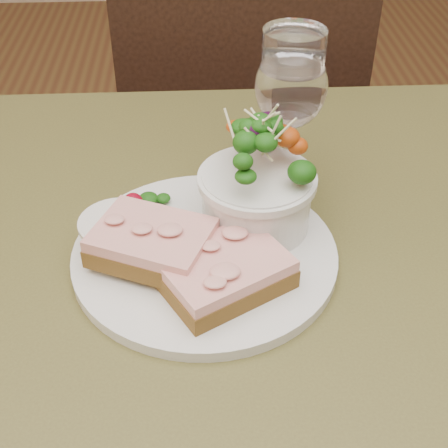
{
  "coord_description": "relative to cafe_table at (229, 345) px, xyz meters",
  "views": [
    {
      "loc": [
        -0.03,
        -0.44,
        1.17
      ],
      "look_at": [
        -0.01,
        0.01,
        0.81
      ],
      "focal_mm": 50.0,
      "sensor_mm": 36.0,
      "label": 1
    }
  ],
  "objects": [
    {
      "name": "cafe_table",
      "position": [
        0.0,
        0.0,
        0.0
      ],
      "size": [
        0.8,
        0.8,
        0.75
      ],
      "color": "#4A4420",
      "rests_on": "ground"
    },
    {
      "name": "chair_far",
      "position": [
        0.06,
        0.69,
        -0.36
      ],
      "size": [
        0.45,
        0.45,
        0.9
      ],
      "rotation": [
        0.0,
        0.0,
        3.08
      ],
      "color": "black",
      "rests_on": "ground"
    },
    {
      "name": "dinner_plate",
      "position": [
        -0.02,
        0.03,
        0.11
      ],
      "size": [
        0.26,
        0.26,
        0.01
      ],
      "primitive_type": "cylinder",
      "color": "white",
      "rests_on": "cafe_table"
    },
    {
      "name": "sandwich_front",
      "position": [
        -0.01,
        -0.02,
        0.13
      ],
      "size": [
        0.14,
        0.13,
        0.03
      ],
      "rotation": [
        0.0,
        0.0,
        0.53
      ],
      "color": "#4D3014",
      "rests_on": "dinner_plate"
    },
    {
      "name": "sandwich_back",
      "position": [
        -0.07,
        0.01,
        0.14
      ],
      "size": [
        0.13,
        0.12,
        0.03
      ],
      "rotation": [
        0.0,
        0.0,
        -0.41
      ],
      "color": "#4D3014",
      "rests_on": "dinner_plate"
    },
    {
      "name": "ramekin",
      "position": [
        -0.11,
        0.03,
        0.13
      ],
      "size": [
        0.07,
        0.07,
        0.04
      ],
      "color": "silver",
      "rests_on": "dinner_plate"
    },
    {
      "name": "salad_bowl",
      "position": [
        0.03,
        0.07,
        0.17
      ],
      "size": [
        0.11,
        0.11,
        0.13
      ],
      "color": "white",
      "rests_on": "dinner_plate"
    },
    {
      "name": "garnish",
      "position": [
        -0.09,
        0.1,
        0.12
      ],
      "size": [
        0.05,
        0.04,
        0.02
      ],
      "color": "#0B3209",
      "rests_on": "dinner_plate"
    },
    {
      "name": "wine_glass",
      "position": [
        0.07,
        0.15,
        0.22
      ],
      "size": [
        0.08,
        0.08,
        0.18
      ],
      "color": "white",
      "rests_on": "cafe_table"
    }
  ]
}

